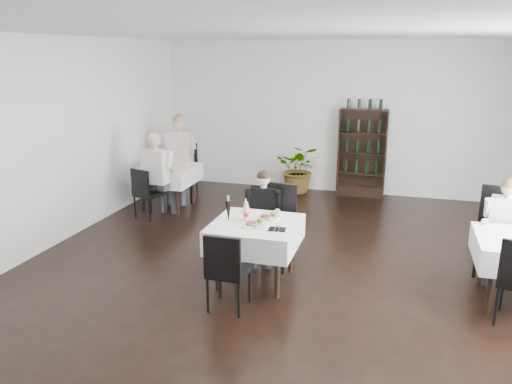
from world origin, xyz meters
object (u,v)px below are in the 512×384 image
(main_table, at_px, (255,234))
(diner_main, at_px, (263,209))
(wine_shelf, at_px, (362,154))
(potted_tree, at_px, (300,169))

(main_table, relative_size, diner_main, 0.82)
(wine_shelf, distance_m, diner_main, 3.80)
(wine_shelf, bearing_deg, main_table, -101.78)
(wine_shelf, distance_m, main_table, 4.41)
(wine_shelf, height_order, potted_tree, wine_shelf)
(wine_shelf, relative_size, main_table, 1.70)
(wine_shelf, bearing_deg, potted_tree, -174.61)
(main_table, height_order, diner_main, diner_main)
(diner_main, bearing_deg, main_table, -82.36)
(main_table, bearing_deg, diner_main, 97.64)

